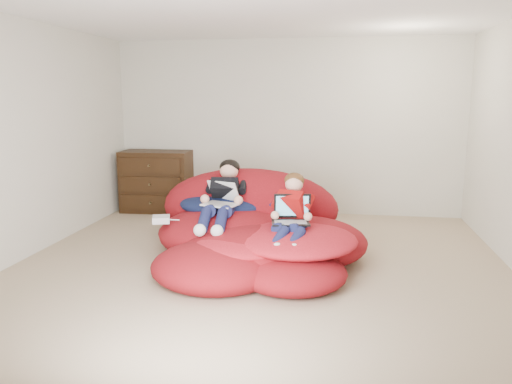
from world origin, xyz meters
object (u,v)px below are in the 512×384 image
object	(u,v)px
beanbag_pile	(254,232)
younger_boy	(292,210)
laptop_white	(222,198)
dresser	(157,181)
laptop_black	(291,215)
older_boy	(223,194)

from	to	relation	value
beanbag_pile	younger_boy	distance (m)	0.63
younger_boy	laptop_white	distance (m)	0.85
dresser	younger_boy	world-z (taller)	younger_boy
younger_boy	laptop_white	size ratio (longest dim) A/B	1.96
dresser	younger_boy	xyz separation A→B (m)	(2.22, -2.20, 0.15)
dresser	laptop_black	size ratio (longest dim) A/B	2.54
younger_boy	laptop_white	world-z (taller)	younger_boy
dresser	laptop_black	bearing A→B (deg)	-45.21
older_boy	laptop_white	xyz separation A→B (m)	(0.00, -0.09, -0.03)
dresser	laptop_black	distance (m)	3.16
beanbag_pile	laptop_white	xyz separation A→B (m)	(-0.35, 0.01, 0.35)
laptop_black	laptop_white	bearing A→B (deg)	154.74
beanbag_pile	laptop_white	distance (m)	0.50
dresser	beanbag_pile	bearing A→B (deg)	-46.35
laptop_black	older_boy	bearing A→B (deg)	149.45
beanbag_pile	older_boy	distance (m)	0.53
beanbag_pile	older_boy	xyz separation A→B (m)	(-0.35, 0.10, 0.38)
dresser	beanbag_pile	size ratio (longest dim) A/B	0.42
older_boy	laptop_black	bearing A→B (deg)	-30.55
beanbag_pile	laptop_white	bearing A→B (deg)	178.89
laptop_white	laptop_black	distance (m)	0.87
laptop_white	laptop_black	size ratio (longest dim) A/B	1.17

